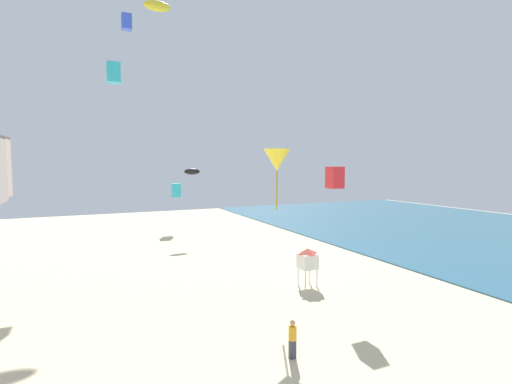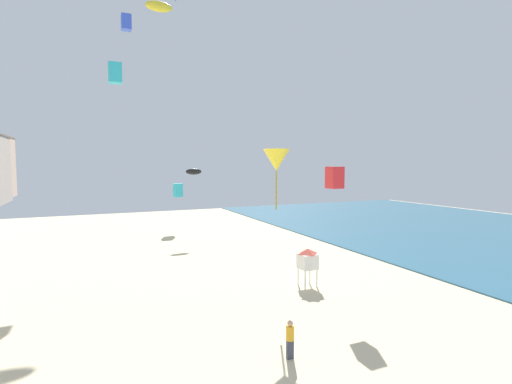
{
  "view_description": "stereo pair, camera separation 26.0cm",
  "coord_description": "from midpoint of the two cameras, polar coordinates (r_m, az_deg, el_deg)",
  "views": [
    {
      "loc": [
        -3.86,
        -5.83,
        8.1
      ],
      "look_at": [
        6.58,
        17.04,
        6.27
      ],
      "focal_mm": 26.02,
      "sensor_mm": 36.0,
      "label": 1
    },
    {
      "loc": [
        -3.62,
        -5.94,
        8.1
      ],
      "look_at": [
        6.58,
        17.04,
        6.27
      ],
      "focal_mm": 26.02,
      "sensor_mm": 36.0,
      "label": 2
    }
  ],
  "objects": [
    {
      "name": "kite_flyer",
      "position": [
        16.7,
        5.16,
        -21.32
      ],
      "size": [
        0.34,
        0.34,
        1.64
      ],
      "rotation": [
        0.0,
        0.0,
        1.3
      ],
      "color": "#383D4C",
      "rests_on": "ground"
    },
    {
      "name": "lifeguard_stand",
      "position": [
        25.37,
        7.65,
        -10.17
      ],
      "size": [
        1.1,
        1.1,
        2.55
      ],
      "rotation": [
        0.0,
        0.0,
        -0.25
      ],
      "color": "white",
      "rests_on": "ground"
    },
    {
      "name": "kite_cyan_box",
      "position": [
        46.72,
        -12.36,
        0.27
      ],
      "size": [
        1.04,
        1.04,
        1.63
      ],
      "color": "#2DB7CC"
    },
    {
      "name": "kite_red_box",
      "position": [
        23.41,
        11.71,
        2.2
      ],
      "size": [
        0.86,
        0.86,
        1.34
      ],
      "color": "red"
    },
    {
      "name": "kite_yellow_parafoil",
      "position": [
        42.3,
        -15.13,
        25.88
      ],
      "size": [
        2.66,
        0.74,
        1.03
      ],
      "color": "yellow"
    },
    {
      "name": "kite_cyan_box_2",
      "position": [
        36.43,
        -21.26,
        16.72
      ],
      "size": [
        1.11,
        1.11,
        1.74
      ],
      "color": "#2DB7CC"
    },
    {
      "name": "kite_blue_box",
      "position": [
        23.6,
        -19.61,
        23.4
      ],
      "size": [
        0.53,
        0.53,
        0.83
      ],
      "color": "blue"
    },
    {
      "name": "kite_yellow_delta",
      "position": [
        21.82,
        2.89,
        4.91
      ],
      "size": [
        1.57,
        1.57,
        3.57
      ],
      "color": "yellow"
    },
    {
      "name": "kite_black_parafoil",
      "position": [
        41.31,
        -9.97,
        3.11
      ],
      "size": [
        1.74,
        0.48,
        0.68
      ],
      "color": "black"
    }
  ]
}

